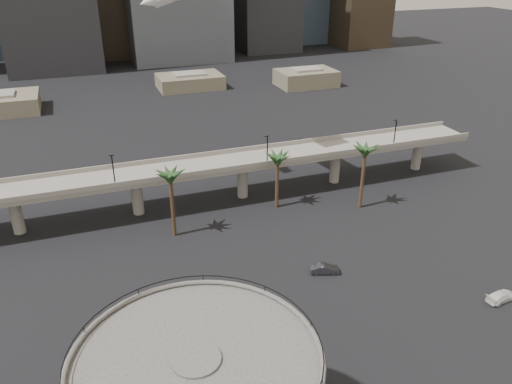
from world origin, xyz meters
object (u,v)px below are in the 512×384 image
object	(u,v)px
overpass	(191,172)
car_c	(501,296)
car_a	(206,347)
car_b	(325,269)

from	to	relation	value
overpass	car_c	bearing A→B (deg)	-52.23
car_a	car_c	distance (m)	44.78
overpass	car_b	world-z (taller)	overpass
overpass	car_c	world-z (taller)	overpass
overpass	car_b	bearing A→B (deg)	-65.02
overpass	car_a	size ratio (longest dim) A/B	30.82
car_c	car_a	bearing A→B (deg)	76.10
overpass	car_b	xyz separation A→B (m)	(14.57, -31.28, -6.55)
overpass	car_b	distance (m)	35.12
car_b	overpass	bearing A→B (deg)	43.65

